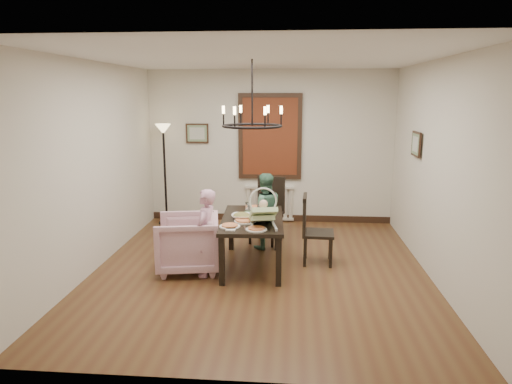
# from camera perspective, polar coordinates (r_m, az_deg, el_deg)

# --- Properties ---
(room_shell) EXTENTS (4.51, 5.00, 2.81)m
(room_shell) POSITION_cam_1_polar(r_m,az_deg,el_deg) (6.34, 0.76, 3.43)
(room_shell) COLOR brown
(room_shell) RESTS_ON ground
(dining_table) EXTENTS (0.90, 1.51, 0.69)m
(dining_table) POSITION_cam_1_polar(r_m,az_deg,el_deg) (6.30, -0.46, -4.03)
(dining_table) COLOR black
(dining_table) RESTS_ON room_shell
(chair_far) EXTENTS (0.60, 0.60, 1.07)m
(chair_far) POSITION_cam_1_polar(r_m,az_deg,el_deg) (7.32, 1.25, -2.29)
(chair_far) COLOR black
(chair_far) RESTS_ON room_shell
(chair_right) EXTENTS (0.46, 0.46, 0.99)m
(chair_right) POSITION_cam_1_polar(r_m,az_deg,el_deg) (6.50, 7.80, -4.65)
(chair_right) COLOR black
(chair_right) RESTS_ON room_shell
(armchair) EXTENTS (0.96, 0.95, 0.76)m
(armchair) POSITION_cam_1_polar(r_m,az_deg,el_deg) (6.30, -8.54, -6.32)
(armchair) COLOR #DAA6B7
(armchair) RESTS_ON room_shell
(elderly_woman) EXTENTS (0.29, 0.39, 0.96)m
(elderly_woman) POSITION_cam_1_polar(r_m,az_deg,el_deg) (6.06, -6.28, -5.99)
(elderly_woman) COLOR #CF92AE
(elderly_woman) RESTS_ON room_shell
(seated_man) EXTENTS (0.56, 0.49, 0.98)m
(seated_man) POSITION_cam_1_polar(r_m,az_deg,el_deg) (7.07, 1.05, -3.20)
(seated_man) COLOR #46765B
(seated_man) RESTS_ON room_shell
(baby_bouncer) EXTENTS (0.48, 0.59, 0.34)m
(baby_bouncer) POSITION_cam_1_polar(r_m,az_deg,el_deg) (5.87, 0.85, -2.64)
(baby_bouncer) COLOR beige
(baby_bouncer) RESTS_ON dining_table
(salad_bowl) EXTENTS (0.34, 0.34, 0.08)m
(salad_bowl) POSITION_cam_1_polar(r_m,az_deg,el_deg) (6.22, -1.79, -3.05)
(salad_bowl) COLOR white
(salad_bowl) RESTS_ON dining_table
(pizza_platter) EXTENTS (0.30, 0.30, 0.04)m
(pizza_platter) POSITION_cam_1_polar(r_m,az_deg,el_deg) (6.08, -1.37, -3.59)
(pizza_platter) COLOR tan
(pizza_platter) RESTS_ON dining_table
(drinking_glass) EXTENTS (0.07, 0.07, 0.15)m
(drinking_glass) POSITION_cam_1_polar(r_m,az_deg,el_deg) (6.43, 0.47, -2.22)
(drinking_glass) COLOR silver
(drinking_glass) RESTS_ON dining_table
(window_blinds) EXTENTS (1.00, 0.03, 1.40)m
(window_blinds) POSITION_cam_1_polar(r_m,az_deg,el_deg) (8.39, 1.76, 6.93)
(window_blinds) COLOR maroon
(window_blinds) RESTS_ON room_shell
(radiator) EXTENTS (0.92, 0.12, 0.62)m
(radiator) POSITION_cam_1_polar(r_m,az_deg,el_deg) (8.61, 1.71, -1.37)
(radiator) COLOR silver
(radiator) RESTS_ON room_shell
(picture_back) EXTENTS (0.42, 0.03, 0.36)m
(picture_back) POSITION_cam_1_polar(r_m,az_deg,el_deg) (8.57, -7.36, 7.28)
(picture_back) COLOR black
(picture_back) RESTS_ON room_shell
(picture_right) EXTENTS (0.03, 0.42, 0.36)m
(picture_right) POSITION_cam_1_polar(r_m,az_deg,el_deg) (7.05, 19.40, 5.67)
(picture_right) COLOR black
(picture_right) RESTS_ON room_shell
(floor_lamp) EXTENTS (0.30, 0.30, 1.80)m
(floor_lamp) POSITION_cam_1_polar(r_m,az_deg,el_deg) (8.49, -11.30, 2.00)
(floor_lamp) COLOR black
(floor_lamp) RESTS_ON room_shell
(chandelier) EXTENTS (0.80, 0.80, 0.04)m
(chandelier) POSITION_cam_1_polar(r_m,az_deg,el_deg) (6.06, -0.48, 8.26)
(chandelier) COLOR black
(chandelier) RESTS_ON room_shell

